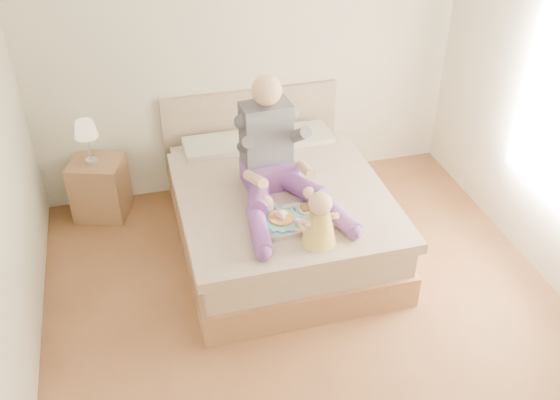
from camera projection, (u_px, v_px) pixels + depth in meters
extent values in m
cube|color=brown|center=(313.00, 322.00, 4.75)|extent=(4.00, 4.20, 0.01)
cube|color=silver|center=(248.00, 53.00, 5.65)|extent=(4.00, 0.02, 2.70)
cube|color=brown|center=(279.00, 229.00, 5.48)|extent=(1.68, 2.13, 0.28)
cube|color=tan|center=(279.00, 205.00, 5.33)|extent=(1.60, 2.05, 0.24)
cube|color=tan|center=(284.00, 199.00, 5.11)|extent=(1.70, 1.80, 0.09)
cube|color=beige|center=(218.00, 149.00, 5.73)|extent=(0.62, 0.40, 0.14)
cube|color=beige|center=(297.00, 139.00, 5.89)|extent=(0.62, 0.40, 0.14)
cube|color=gray|center=(251.00, 136.00, 6.12)|extent=(1.70, 0.08, 1.00)
cube|color=brown|center=(100.00, 188.00, 5.76)|extent=(0.57, 0.53, 0.56)
cylinder|color=silver|center=(92.00, 161.00, 5.57)|extent=(0.11, 0.11, 0.04)
cylinder|color=silver|center=(89.00, 148.00, 5.50)|extent=(0.02, 0.02, 0.23)
cone|color=#FFE7C7|center=(85.00, 129.00, 5.39)|extent=(0.20, 0.20, 0.15)
cube|color=#6B398E|center=(269.00, 173.00, 5.17)|extent=(0.44, 0.36, 0.20)
cube|color=#3E3D46|center=(266.00, 133.00, 5.03)|extent=(0.41, 0.27, 0.53)
sphere|color=beige|center=(267.00, 90.00, 4.78)|extent=(0.24, 0.24, 0.24)
cylinder|color=#6B398E|center=(259.00, 195.00, 4.93)|extent=(0.31, 0.59, 0.24)
cylinder|color=#6B398E|center=(259.00, 230.00, 4.58)|extent=(0.18, 0.51, 0.14)
sphere|color=#6B398E|center=(264.00, 252.00, 4.39)|extent=(0.12, 0.12, 0.12)
cylinder|color=#3E3D46|center=(245.00, 144.00, 4.84)|extent=(0.11, 0.33, 0.27)
cylinder|color=beige|center=(255.00, 179.00, 4.79)|extent=(0.14, 0.35, 0.18)
sphere|color=beige|center=(266.00, 201.00, 4.74)|extent=(0.10, 0.10, 0.10)
cylinder|color=#6B398E|center=(300.00, 187.00, 5.03)|extent=(0.38, 0.58, 0.24)
cylinder|color=#6B398E|center=(336.00, 214.00, 4.75)|extent=(0.26, 0.52, 0.14)
sphere|color=#6B398E|center=(354.00, 232.00, 4.58)|extent=(0.12, 0.12, 0.12)
cylinder|color=#3E3D46|center=(298.00, 135.00, 4.96)|extent=(0.16, 0.34, 0.27)
cylinder|color=beige|center=(306.00, 170.00, 4.91)|extent=(0.09, 0.34, 0.18)
sphere|color=beige|center=(309.00, 193.00, 4.84)|extent=(0.10, 0.10, 0.10)
cube|color=silver|center=(295.00, 220.00, 4.79)|extent=(0.54, 0.44, 0.01)
cylinder|color=#46C2CB|center=(282.00, 220.00, 4.76)|extent=(0.30, 0.30, 0.02)
cylinder|color=#B47D3C|center=(282.00, 218.00, 4.75)|extent=(0.20, 0.20, 0.02)
cylinder|color=white|center=(268.00, 207.00, 4.83)|extent=(0.09, 0.09, 0.10)
torus|color=white|center=(275.00, 205.00, 4.84)|extent=(0.02, 0.07, 0.07)
cylinder|color=olive|center=(268.00, 202.00, 4.80)|extent=(0.08, 0.08, 0.01)
cylinder|color=white|center=(307.00, 209.00, 4.89)|extent=(0.17, 0.17, 0.01)
cube|color=#B47D3C|center=(307.00, 207.00, 4.88)|extent=(0.10, 0.09, 0.02)
cylinder|color=white|center=(303.00, 226.00, 4.70)|extent=(0.17, 0.17, 0.01)
ellipsoid|color=red|center=(306.00, 225.00, 4.69)|extent=(0.04, 0.04, 0.01)
cylinder|color=white|center=(317.00, 202.00, 4.86)|extent=(0.08, 0.08, 0.13)
cylinder|color=orange|center=(317.00, 202.00, 4.86)|extent=(0.07, 0.07, 0.13)
cylinder|color=white|center=(322.00, 221.00, 4.73)|extent=(0.08, 0.08, 0.04)
cylinder|color=#402109|center=(322.00, 221.00, 4.73)|extent=(0.07, 0.07, 0.03)
cone|color=#EACA4A|center=(319.00, 227.00, 4.50)|extent=(0.26, 0.26, 0.28)
sphere|color=beige|center=(320.00, 204.00, 4.38)|extent=(0.17, 0.17, 0.17)
cylinder|color=beige|center=(305.00, 229.00, 4.63)|extent=(0.07, 0.20, 0.07)
sphere|color=beige|center=(298.00, 222.00, 4.70)|extent=(0.06, 0.06, 0.06)
cylinder|color=beige|center=(306.00, 224.00, 4.44)|extent=(0.06, 0.14, 0.12)
cylinder|color=beige|center=(316.00, 225.00, 4.67)|extent=(0.12, 0.20, 0.07)
sphere|color=beige|center=(311.00, 218.00, 4.74)|extent=(0.06, 0.06, 0.06)
cylinder|color=beige|center=(331.00, 216.00, 4.51)|extent=(0.10, 0.15, 0.12)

